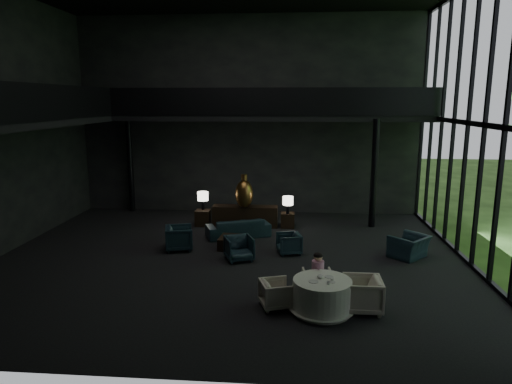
# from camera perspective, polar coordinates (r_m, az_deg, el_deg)

# --- Properties ---
(floor) EXTENTS (14.00, 12.00, 0.02)m
(floor) POSITION_cam_1_polar(r_m,az_deg,el_deg) (13.75, -3.26, -8.40)
(floor) COLOR black
(floor) RESTS_ON ground
(wall_back) EXTENTS (14.00, 0.04, 8.00)m
(wall_back) POSITION_cam_1_polar(r_m,az_deg,el_deg) (18.90, -0.89, 9.43)
(wall_back) COLOR black
(wall_back) RESTS_ON ground
(wall_front) EXTENTS (14.00, 0.04, 8.00)m
(wall_front) POSITION_cam_1_polar(r_m,az_deg,el_deg) (7.07, -10.32, 5.88)
(wall_front) COLOR black
(wall_front) RESTS_ON ground
(curtain_wall) EXTENTS (0.20, 12.00, 8.00)m
(curtain_wall) POSITION_cam_1_polar(r_m,az_deg,el_deg) (13.81, 26.70, 7.49)
(curtain_wall) COLOR black
(curtain_wall) RESTS_ON ground
(mezzanine_left) EXTENTS (2.00, 12.00, 0.25)m
(mezzanine_left) POSITION_cam_1_polar(r_m,az_deg,el_deg) (15.02, -26.99, 7.68)
(mezzanine_left) COLOR black
(mezzanine_left) RESTS_ON wall_left
(mezzanine_back) EXTENTS (12.00, 2.00, 0.25)m
(mezzanine_back) POSITION_cam_1_polar(r_m,az_deg,el_deg) (17.83, 2.04, 9.31)
(mezzanine_back) COLOR black
(mezzanine_back) RESTS_ON wall_back
(railing_left) EXTENTS (0.06, 12.00, 1.00)m
(railing_left) POSITION_cam_1_polar(r_m,az_deg,el_deg) (14.51, -23.79, 10.24)
(railing_left) COLOR black
(railing_left) RESTS_ON mezzanine_left
(railing_back) EXTENTS (12.00, 0.06, 1.00)m
(railing_back) POSITION_cam_1_polar(r_m,az_deg,el_deg) (16.82, 1.90, 11.22)
(railing_back) COLOR black
(railing_back) RESTS_ON mezzanine_back
(column_nw) EXTENTS (0.24, 0.24, 4.00)m
(column_nw) POSITION_cam_1_polar(r_m,az_deg,el_deg) (19.90, -15.46, 3.34)
(column_nw) COLOR black
(column_nw) RESTS_ON floor
(column_ne) EXTENTS (0.24, 0.24, 4.00)m
(column_ne) POSITION_cam_1_polar(r_m,az_deg,el_deg) (17.27, 14.54, 2.21)
(column_ne) COLOR black
(column_ne) RESTS_ON floor
(console) EXTENTS (2.43, 0.55, 0.77)m
(console) POSITION_cam_1_polar(r_m,az_deg,el_deg) (17.11, -1.39, -3.03)
(console) COLOR black
(console) RESTS_ON floor
(bronze_urn) EXTENTS (0.66, 0.66, 1.23)m
(bronze_urn) POSITION_cam_1_polar(r_m,az_deg,el_deg) (16.69, -1.48, -0.18)
(bronze_urn) COLOR #AA853C
(bronze_urn) RESTS_ON console
(side_table_left) EXTENTS (0.54, 0.54, 0.59)m
(side_table_left) POSITION_cam_1_polar(r_m,az_deg,el_deg) (17.36, -6.66, -3.21)
(side_table_left) COLOR black
(side_table_left) RESTS_ON floor
(table_lamp_left) EXTENTS (0.41, 0.41, 0.68)m
(table_lamp_left) POSITION_cam_1_polar(r_m,az_deg,el_deg) (17.26, -6.66, -0.62)
(table_lamp_left) COLOR black
(table_lamp_left) RESTS_ON side_table_left
(side_table_right) EXTENTS (0.50, 0.50, 0.55)m
(side_table_right) POSITION_cam_1_polar(r_m,az_deg,el_deg) (17.03, 3.98, -3.52)
(side_table_right) COLOR black
(side_table_right) RESTS_ON floor
(table_lamp_right) EXTENTS (0.39, 0.39, 0.65)m
(table_lamp_right) POSITION_cam_1_polar(r_m,az_deg,el_deg) (16.72, 4.01, -1.19)
(table_lamp_right) COLOR black
(table_lamp_right) RESTS_ON side_table_right
(sofa) EXTENTS (2.35, 1.46, 0.88)m
(sofa) POSITION_cam_1_polar(r_m,az_deg,el_deg) (15.82, -2.25, -4.04)
(sofa) COLOR black
(sofa) RESTS_ON floor
(lounge_armchair_west) EXTENTS (1.04, 1.08, 0.92)m
(lounge_armchair_west) POSITION_cam_1_polar(r_m,az_deg,el_deg) (14.64, -9.59, -5.40)
(lounge_armchair_west) COLOR black
(lounge_armchair_west) RESTS_ON floor
(lounge_armchair_east) EXTENTS (0.72, 0.74, 0.64)m
(lounge_armchair_east) POSITION_cam_1_polar(r_m,az_deg,el_deg) (14.16, 4.13, -6.45)
(lounge_armchair_east) COLOR black
(lounge_armchair_east) RESTS_ON floor
(lounge_armchair_south) EXTENTS (1.00, 0.97, 0.80)m
(lounge_armchair_south) POSITION_cam_1_polar(r_m,az_deg,el_deg) (13.56, -2.13, -6.89)
(lounge_armchair_south) COLOR black
(lounge_armchair_south) RESTS_ON floor
(window_armchair) EXTENTS (1.20, 1.20, 0.90)m
(window_armchair) POSITION_cam_1_polar(r_m,az_deg,el_deg) (14.50, 18.60, -6.07)
(window_armchair) COLOR #142632
(window_armchair) RESTS_ON floor
(coffee_table) EXTENTS (0.91, 0.91, 0.37)m
(coffee_table) POSITION_cam_1_polar(r_m,az_deg,el_deg) (14.68, -2.89, -6.32)
(coffee_table) COLOR black
(coffee_table) RESTS_ON floor
(dining_table) EXTENTS (1.48, 1.48, 0.75)m
(dining_table) POSITION_cam_1_polar(r_m,az_deg,el_deg) (10.55, 8.24, -12.94)
(dining_table) COLOR white
(dining_table) RESTS_ON floor
(dining_chair_north) EXTENTS (0.68, 0.65, 0.65)m
(dining_chair_north) POSITION_cam_1_polar(r_m,az_deg,el_deg) (11.29, 7.68, -11.25)
(dining_chair_north) COLOR beige
(dining_chair_north) RESTS_ON floor
(dining_chair_east) EXTENTS (0.87, 0.93, 0.94)m
(dining_chair_east) POSITION_cam_1_polar(r_m,az_deg,el_deg) (10.69, 13.14, -11.95)
(dining_chair_east) COLOR beige
(dining_chair_east) RESTS_ON floor
(dining_chair_west) EXTENTS (0.73, 0.76, 0.63)m
(dining_chair_west) POSITION_cam_1_polar(r_m,az_deg,el_deg) (10.67, 2.56, -12.62)
(dining_chair_west) COLOR #B0AFA3
(dining_chair_west) RESTS_ON floor
(child) EXTENTS (0.30, 0.30, 0.64)m
(child) POSITION_cam_1_polar(r_m,az_deg,el_deg) (11.19, 7.75, -9.05)
(child) COLOR #F3A5B4
(child) RESTS_ON dining_chair_north
(plate_a) EXTENTS (0.24, 0.24, 0.01)m
(plate_a) POSITION_cam_1_polar(r_m,az_deg,el_deg) (10.25, 7.20, -11.04)
(plate_a) COLOR white
(plate_a) RESTS_ON dining_table
(plate_b) EXTENTS (0.23, 0.23, 0.01)m
(plate_b) POSITION_cam_1_polar(r_m,az_deg,el_deg) (10.55, 9.11, -10.43)
(plate_b) COLOR white
(plate_b) RESTS_ON dining_table
(saucer) EXTENTS (0.15, 0.15, 0.01)m
(saucer) POSITION_cam_1_polar(r_m,az_deg,el_deg) (10.29, 9.47, -11.03)
(saucer) COLOR white
(saucer) RESTS_ON dining_table
(coffee_cup) EXTENTS (0.09, 0.09, 0.06)m
(coffee_cup) POSITION_cam_1_polar(r_m,az_deg,el_deg) (10.36, 9.49, -10.67)
(coffee_cup) COLOR white
(coffee_cup) RESTS_ON saucer
(cereal_bowl) EXTENTS (0.15, 0.15, 0.07)m
(cereal_bowl) POSITION_cam_1_polar(r_m,az_deg,el_deg) (10.47, 8.02, -10.40)
(cereal_bowl) COLOR white
(cereal_bowl) RESTS_ON dining_table
(cream_pot) EXTENTS (0.06, 0.06, 0.07)m
(cream_pot) POSITION_cam_1_polar(r_m,az_deg,el_deg) (10.15, 9.00, -11.17)
(cream_pot) COLOR #99999E
(cream_pot) RESTS_ON dining_table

